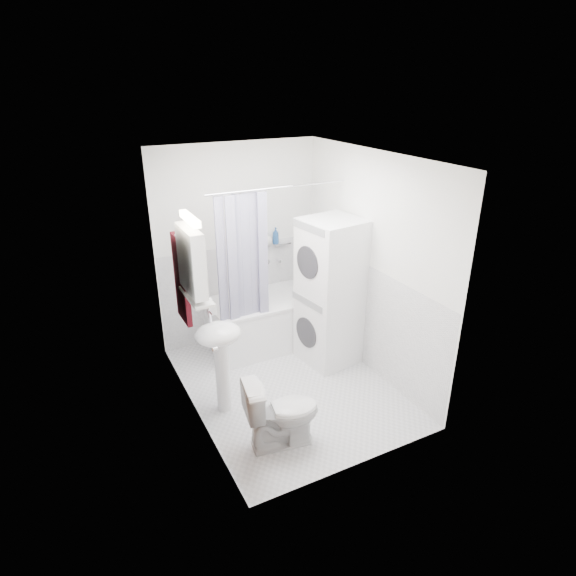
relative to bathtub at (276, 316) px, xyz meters
name	(u,v)px	position (x,y,z in m)	size (l,w,h in m)	color
floor	(288,385)	(-0.31, -0.92, -0.34)	(2.60, 2.60, 0.00)	silver
room_walls	(288,255)	(-0.31, -0.92, 1.15)	(2.60, 2.60, 2.60)	white
wainscot	(275,324)	(-0.31, -0.63, 0.26)	(1.98, 2.58, 2.58)	white
door	(215,349)	(-1.26, -1.47, 0.66)	(0.05, 2.00, 2.00)	brown
bathtub	(276,316)	(0.00, 0.00, 0.00)	(1.62, 0.77, 0.62)	white
tub_spout	(278,260)	(0.20, 0.33, 0.60)	(0.04, 0.04, 0.12)	silver
curtain_rod	(288,187)	(0.00, -0.32, 1.66)	(0.02, 0.02, 1.80)	silver
shower_curtain	(243,262)	(-0.53, -0.32, 0.91)	(0.55, 0.02, 1.45)	#17164D
sink	(220,348)	(-1.06, -0.98, 0.36)	(0.44, 0.37, 1.04)	white
medicine_cabinet	(192,259)	(-1.21, -0.82, 1.22)	(0.13, 0.50, 0.71)	white
shelf	(196,296)	(-1.20, -0.82, 0.86)	(0.18, 0.54, 0.03)	silver
shower_caddy	(282,244)	(0.25, 0.32, 0.81)	(0.22, 0.06, 0.02)	silver
towel	(181,278)	(-1.24, -0.52, 0.94)	(0.07, 0.37, 0.88)	#501214
washer_dryer	(330,293)	(0.37, -0.64, 0.50)	(0.68, 0.67, 1.68)	white
toilet	(282,413)	(-0.76, -1.68, -0.01)	(0.38, 0.67, 0.66)	white
soap_pump	(212,310)	(-1.02, -0.67, 0.61)	(0.08, 0.17, 0.08)	gray
shelf_bottle	(201,298)	(-1.20, -0.97, 0.91)	(0.07, 0.18, 0.07)	gray
shelf_cup	(192,285)	(-1.20, -0.70, 0.92)	(0.10, 0.09, 0.10)	gray
shampoo_a	(267,240)	(0.04, 0.32, 0.88)	(0.13, 0.17, 0.13)	gray
shampoo_b	(276,241)	(0.16, 0.32, 0.86)	(0.08, 0.21, 0.08)	#23508D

